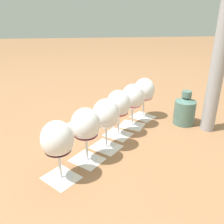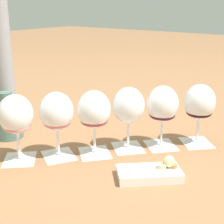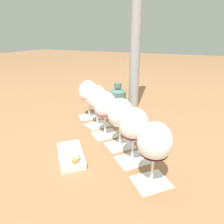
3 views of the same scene
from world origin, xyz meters
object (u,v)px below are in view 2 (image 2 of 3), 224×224
at_px(wine_glass_2, 94,112).
at_px(wine_glass_3, 128,108).
at_px(wine_glass_4, 163,106).
at_px(wine_glass_5, 200,104).
at_px(ceramic_vase, 8,118).
at_px(wine_glass_0, 16,117).
at_px(wine_glass_1, 57,114).
at_px(snack_dish, 151,173).

bearing_deg(wine_glass_2, wine_glass_3, 57.96).
bearing_deg(wine_glass_4, wine_glass_5, 47.00).
relative_size(wine_glass_4, ceramic_vase, 1.23).
height_order(wine_glass_0, wine_glass_5, same).
bearing_deg(wine_glass_3, wine_glass_4, 46.37).
bearing_deg(ceramic_vase, wine_glass_0, -28.48).
distance_m(wine_glass_4, wine_glass_5, 0.12).
relative_size(wine_glass_0, wine_glass_2, 1.00).
xyz_separation_m(wine_glass_1, wine_glass_4, (0.21, 0.25, 0.00)).
xyz_separation_m(wine_glass_3, snack_dish, (0.16, -0.12, -0.12)).
bearing_deg(snack_dish, wine_glass_3, 142.41).
bearing_deg(wine_glass_3, snack_dish, -37.59).
bearing_deg(ceramic_vase, wine_glass_5, 32.20).
distance_m(wine_glass_3, ceramic_vase, 0.42).
bearing_deg(snack_dish, wine_glass_1, -170.01).
relative_size(wine_glass_1, wine_glass_4, 1.00).
bearing_deg(wine_glass_5, wine_glass_1, -130.50).
bearing_deg(wine_glass_1, wine_glass_2, 46.87).
bearing_deg(wine_glass_2, wine_glass_5, 50.35).
xyz_separation_m(wine_glass_2, wine_glass_4, (0.13, 0.17, 0.00)).
xyz_separation_m(wine_glass_0, wine_glass_3, (0.21, 0.26, -0.00)).
height_order(wine_glass_2, ceramic_vase, wine_glass_2).
distance_m(wine_glass_4, ceramic_vase, 0.52).
bearing_deg(wine_glass_2, snack_dish, -7.41).
bearing_deg(wine_glass_5, wine_glass_3, -133.30).
bearing_deg(snack_dish, ceramic_vase, -174.99).
height_order(wine_glass_5, ceramic_vase, wine_glass_5).
height_order(wine_glass_4, snack_dish, wine_glass_4).
xyz_separation_m(wine_glass_2, ceramic_vase, (-0.32, -0.08, -0.06)).
height_order(wine_glass_3, ceramic_vase, wine_glass_3).
height_order(wine_glass_0, wine_glass_2, same).
xyz_separation_m(ceramic_vase, snack_dish, (0.54, 0.05, -0.05)).
distance_m(wine_glass_3, wine_glass_5, 0.23).
xyz_separation_m(wine_glass_2, wine_glass_5, (0.22, 0.26, 0.00)).
height_order(wine_glass_5, snack_dish, wine_glass_5).
distance_m(wine_glass_2, ceramic_vase, 0.33).
distance_m(wine_glass_0, ceramic_vase, 0.21).
xyz_separation_m(wine_glass_0, ceramic_vase, (-0.17, 0.09, -0.06)).
bearing_deg(ceramic_vase, snack_dish, 5.01).
relative_size(wine_glass_2, wine_glass_3, 1.00).
bearing_deg(wine_glass_1, wine_glass_0, -129.46).
relative_size(wine_glass_5, ceramic_vase, 1.23).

